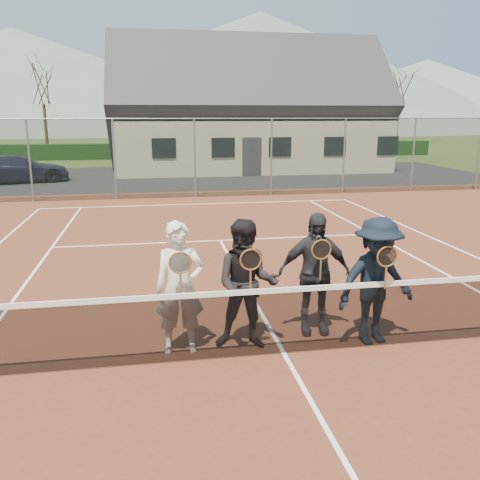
{
  "coord_description": "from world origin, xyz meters",
  "views": [
    {
      "loc": [
        -1.66,
        -6.09,
        3.17
      ],
      "look_at": [
        -0.34,
        1.5,
        1.25
      ],
      "focal_mm": 38.0,
      "sensor_mm": 36.0,
      "label": 1
    }
  ],
  "objects_px": {
    "car_c": "(19,169)",
    "player_b": "(247,285)",
    "clubhouse": "(247,99)",
    "player_d": "(376,281)",
    "tennis_net": "(285,318)",
    "player_a": "(180,288)",
    "player_c": "(314,273)"
  },
  "relations": [
    {
      "from": "clubhouse",
      "to": "player_d",
      "type": "distance_m",
      "value": 24.19
    },
    {
      "from": "car_c",
      "to": "player_c",
      "type": "xyz_separation_m",
      "value": [
        8.41,
        -18.73,
        0.27
      ]
    },
    {
      "from": "car_c",
      "to": "player_c",
      "type": "height_order",
      "value": "player_c"
    },
    {
      "from": "player_c",
      "to": "clubhouse",
      "type": "bearing_deg",
      "value": 81.73
    },
    {
      "from": "player_c",
      "to": "player_d",
      "type": "xyz_separation_m",
      "value": [
        0.73,
        -0.49,
        -0.0
      ]
    },
    {
      "from": "clubhouse",
      "to": "player_b",
      "type": "height_order",
      "value": "clubhouse"
    },
    {
      "from": "player_d",
      "to": "clubhouse",
      "type": "bearing_deg",
      "value": 83.63
    },
    {
      "from": "player_d",
      "to": "player_b",
      "type": "bearing_deg",
      "value": 174.74
    },
    {
      "from": "tennis_net",
      "to": "player_c",
      "type": "height_order",
      "value": "player_c"
    },
    {
      "from": "player_b",
      "to": "player_c",
      "type": "height_order",
      "value": "same"
    },
    {
      "from": "car_c",
      "to": "player_b",
      "type": "xyz_separation_m",
      "value": [
        7.36,
        -19.05,
        0.27
      ]
    },
    {
      "from": "player_a",
      "to": "player_c",
      "type": "bearing_deg",
      "value": 8.99
    },
    {
      "from": "player_d",
      "to": "car_c",
      "type": "bearing_deg",
      "value": 115.45
    },
    {
      "from": "tennis_net",
      "to": "clubhouse",
      "type": "distance_m",
      "value": 24.57
    },
    {
      "from": "player_a",
      "to": "player_d",
      "type": "xyz_separation_m",
      "value": [
        2.69,
        -0.18,
        -0.0
      ]
    },
    {
      "from": "player_a",
      "to": "car_c",
      "type": "bearing_deg",
      "value": 108.73
    },
    {
      "from": "player_d",
      "to": "player_c",
      "type": "bearing_deg",
      "value": 146.3
    },
    {
      "from": "tennis_net",
      "to": "player_b",
      "type": "height_order",
      "value": "player_b"
    },
    {
      "from": "player_a",
      "to": "player_b",
      "type": "height_order",
      "value": "same"
    },
    {
      "from": "tennis_net",
      "to": "player_c",
      "type": "xyz_separation_m",
      "value": [
        0.6,
        0.64,
        0.38
      ]
    },
    {
      "from": "tennis_net",
      "to": "clubhouse",
      "type": "bearing_deg",
      "value": 80.54
    },
    {
      "from": "clubhouse",
      "to": "player_d",
      "type": "xyz_separation_m",
      "value": [
        -2.66,
        -23.84,
        -3.07
      ]
    },
    {
      "from": "player_a",
      "to": "clubhouse",
      "type": "bearing_deg",
      "value": 77.25
    },
    {
      "from": "player_a",
      "to": "player_b",
      "type": "distance_m",
      "value": 0.9
    },
    {
      "from": "player_a",
      "to": "tennis_net",
      "type": "bearing_deg",
      "value": -13.79
    },
    {
      "from": "player_b",
      "to": "clubhouse",
      "type": "bearing_deg",
      "value": 79.35
    },
    {
      "from": "tennis_net",
      "to": "clubhouse",
      "type": "relative_size",
      "value": 0.75
    },
    {
      "from": "player_b",
      "to": "player_d",
      "type": "distance_m",
      "value": 1.8
    },
    {
      "from": "player_a",
      "to": "player_b",
      "type": "xyz_separation_m",
      "value": [
        0.9,
        -0.01,
        -0.0
      ]
    },
    {
      "from": "player_a",
      "to": "player_d",
      "type": "distance_m",
      "value": 2.7
    },
    {
      "from": "clubhouse",
      "to": "player_b",
      "type": "xyz_separation_m",
      "value": [
        -4.45,
        -23.68,
        -3.07
      ]
    },
    {
      "from": "car_c",
      "to": "player_a",
      "type": "bearing_deg",
      "value": -177.44
    }
  ]
}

